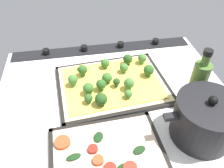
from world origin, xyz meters
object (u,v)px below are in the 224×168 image
object	(u,v)px
baking_tray_back	(107,154)
oil_bottle	(198,82)
broccoli_pizza	(112,81)
veggie_pizza_back	(106,154)
baking_tray_front	(112,85)
cooking_pot	(205,120)

from	to	relation	value
baking_tray_back	oil_bottle	bearing A→B (deg)	-154.27
broccoli_pizza	veggie_pizza_back	world-z (taller)	broccoli_pizza
baking_tray_back	oil_bottle	distance (cm)	35.50
baking_tray_front	oil_bottle	distance (cm)	28.91
broccoli_pizza	veggie_pizza_back	bearing A→B (deg)	77.22
broccoli_pizza	cooking_pot	xyz separation A→B (cm)	(-21.73, 24.89, 4.33)
baking_tray_front	baking_tray_back	bearing A→B (deg)	77.31
baking_tray_front	veggie_pizza_back	xyz separation A→B (cm)	(6.42, 27.18, 0.73)
baking_tray_front	cooking_pot	world-z (taller)	cooking_pot
cooking_pot	oil_bottle	size ratio (longest dim) A/B	1.21
veggie_pizza_back	oil_bottle	xyz separation A→B (cm)	(-31.53, -15.29, 7.26)
cooking_pot	broccoli_pizza	bearing A→B (deg)	-48.88
baking_tray_back	broccoli_pizza	bearing A→B (deg)	-102.17
cooking_pot	veggie_pizza_back	bearing A→B (deg)	5.06
baking_tray_back	oil_bottle	world-z (taller)	oil_bottle
baking_tray_front	baking_tray_back	distance (cm)	27.58
baking_tray_front	veggie_pizza_back	size ratio (longest dim) A/B	1.40
veggie_pizza_back	oil_bottle	distance (cm)	35.78
broccoli_pizza	veggie_pizza_back	xyz separation A→B (cm)	(6.20, 27.36, -1.08)
cooking_pot	oil_bottle	xyz separation A→B (cm)	(-3.60, -12.82, 1.85)
cooking_pot	oil_bottle	distance (cm)	13.44
veggie_pizza_back	oil_bottle	size ratio (longest dim) A/B	1.43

